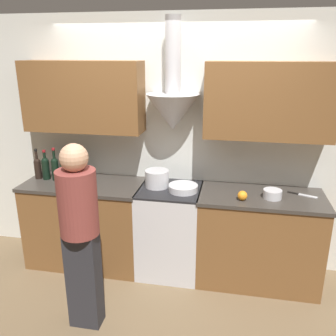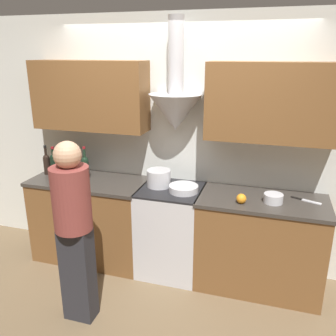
# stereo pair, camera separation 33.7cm
# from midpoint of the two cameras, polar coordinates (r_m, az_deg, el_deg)

# --- Properties ---
(ground_plane) EXTENTS (12.00, 12.00, 0.00)m
(ground_plane) POSITION_cam_midpoint_polar(r_m,az_deg,el_deg) (3.71, -3.51, -18.84)
(ground_plane) COLOR brown
(wall_back) EXTENTS (8.40, 0.53, 2.60)m
(wall_back) POSITION_cam_midpoint_polar(r_m,az_deg,el_deg) (3.65, -1.69, 5.99)
(wall_back) COLOR silver
(wall_back) RESTS_ON ground_plane
(counter_left) EXTENTS (1.24, 0.62, 0.93)m
(counter_left) POSITION_cam_midpoint_polar(r_m,az_deg,el_deg) (4.04, -15.29, -8.49)
(counter_left) COLOR brown
(counter_left) RESTS_ON ground_plane
(counter_right) EXTENTS (1.20, 0.62, 0.93)m
(counter_right) POSITION_cam_midpoint_polar(r_m,az_deg,el_deg) (3.67, 11.69, -11.04)
(counter_right) COLOR brown
(counter_right) RESTS_ON ground_plane
(stove_range) EXTENTS (0.62, 0.60, 0.93)m
(stove_range) POSITION_cam_midpoint_polar(r_m,az_deg,el_deg) (3.75, -2.32, -9.94)
(stove_range) COLOR silver
(stove_range) RESTS_ON ground_plane
(wine_bottle_0) EXTENTS (0.07, 0.07, 0.33)m
(wine_bottle_0) POSITION_cam_midpoint_polar(r_m,az_deg,el_deg) (4.10, -22.43, 0.12)
(wine_bottle_0) COLOR black
(wine_bottle_0) RESTS_ON counter_left
(wine_bottle_1) EXTENTS (0.08, 0.08, 0.32)m
(wine_bottle_1) POSITION_cam_midpoint_polar(r_m,az_deg,el_deg) (4.05, -21.33, 0.10)
(wine_bottle_1) COLOR black
(wine_bottle_1) RESTS_ON counter_left
(wine_bottle_2) EXTENTS (0.07, 0.07, 0.35)m
(wine_bottle_2) POSITION_cam_midpoint_polar(r_m,az_deg,el_deg) (3.99, -20.00, 0.05)
(wine_bottle_2) COLOR black
(wine_bottle_2) RESTS_ON counter_left
(wine_bottle_3) EXTENTS (0.07, 0.07, 0.33)m
(wine_bottle_3) POSITION_cam_midpoint_polar(r_m,az_deg,el_deg) (3.95, -18.79, -0.02)
(wine_bottle_3) COLOR black
(wine_bottle_3) RESTS_ON counter_left
(wine_bottle_4) EXTENTS (0.07, 0.07, 0.34)m
(wine_bottle_4) POSITION_cam_midpoint_polar(r_m,az_deg,el_deg) (3.91, -17.81, -0.16)
(wine_bottle_4) COLOR black
(wine_bottle_4) RESTS_ON counter_left
(wine_bottle_5) EXTENTS (0.07, 0.07, 0.35)m
(wine_bottle_5) POSITION_cam_midpoint_polar(r_m,az_deg,el_deg) (3.86, -16.46, -0.15)
(wine_bottle_5) COLOR black
(wine_bottle_5) RESTS_ON counter_left
(stock_pot) EXTENTS (0.24, 0.24, 0.17)m
(stock_pot) POSITION_cam_midpoint_polar(r_m,az_deg,el_deg) (3.59, -4.47, -1.74)
(stock_pot) COLOR silver
(stock_pot) RESTS_ON stove_range
(mixing_bowl) EXTENTS (0.29, 0.29, 0.06)m
(mixing_bowl) POSITION_cam_midpoint_polar(r_m,az_deg,el_deg) (3.48, -0.32, -3.27)
(mixing_bowl) COLOR silver
(mixing_bowl) RESTS_ON stove_range
(orange_fruit) EXTENTS (0.09, 0.09, 0.09)m
(orange_fruit) POSITION_cam_midpoint_polar(r_m,az_deg,el_deg) (3.31, 9.01, -4.45)
(orange_fruit) COLOR orange
(orange_fruit) RESTS_ON counter_right
(saucepan) EXTENTS (0.17, 0.17, 0.08)m
(saucepan) POSITION_cam_midpoint_polar(r_m,az_deg,el_deg) (3.41, 13.72, -4.13)
(saucepan) COLOR silver
(saucepan) RESTS_ON counter_right
(chefs_knife) EXTENTS (0.27, 0.13, 0.01)m
(chefs_knife) POSITION_cam_midpoint_polar(r_m,az_deg,el_deg) (3.57, 18.27, -4.17)
(chefs_knife) COLOR silver
(chefs_knife) RESTS_ON counter_right
(person_foreground_left) EXTENTS (0.31, 0.31, 1.59)m
(person_foreground_left) POSITION_cam_midpoint_polar(r_m,az_deg,el_deg) (2.97, -17.16, -9.52)
(person_foreground_left) COLOR #28282D
(person_foreground_left) RESTS_ON ground_plane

